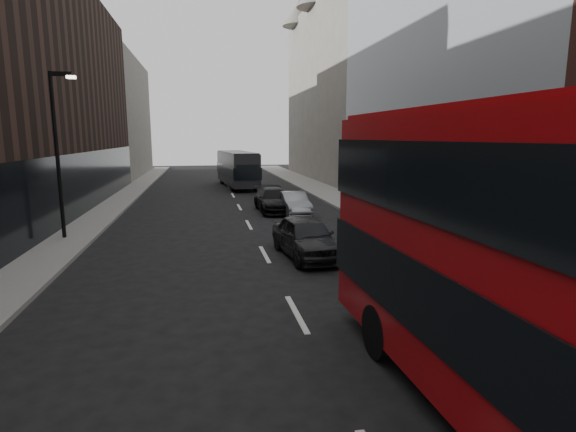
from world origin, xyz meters
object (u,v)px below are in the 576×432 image
car_b (294,203)px  car_a (306,237)px  grey_bus (237,168)px  car_c (274,200)px  street_lamp (58,144)px

car_b → car_a: bearing=-99.7°
grey_bus → car_c: size_ratio=2.06×
car_a → street_lamp: bearing=149.3°
street_lamp → car_b: street_lamp is taller
car_c → car_b: bearing=-53.0°
grey_bus → car_c: bearing=-91.0°
street_lamp → car_a: size_ratio=1.56×
car_a → car_b: size_ratio=1.13×
car_b → car_c: bearing=127.2°
car_a → car_c: 10.55m
car_a → car_b: (1.41, 9.30, -0.11)m
car_a → car_c: car_a is taller
car_a → car_b: car_a is taller
grey_bus → car_c: (1.14, -13.92, -1.00)m
street_lamp → car_a: bearing=-25.0°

